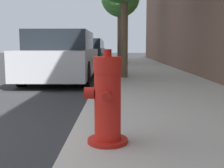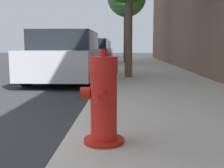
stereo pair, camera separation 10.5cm
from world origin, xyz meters
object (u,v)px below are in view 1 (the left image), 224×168
fire_hydrant (107,102)px  parked_car_near (63,57)px  parked_car_mid (86,52)px  parked_car_far (92,51)px

fire_hydrant → parked_car_near: size_ratio=0.20×
parked_car_mid → parked_car_far: parked_car_far is taller
fire_hydrant → parked_car_far: bearing=95.1°
parked_car_mid → parked_car_far: size_ratio=0.93×
fire_hydrant → parked_car_near: parked_car_near is taller
parked_car_near → fire_hydrant: bearing=-75.7°
fire_hydrant → parked_car_mid: bearing=96.8°
parked_car_near → parked_car_far: (-0.19, 12.72, -0.01)m
fire_hydrant → parked_car_far: size_ratio=0.19×
fire_hydrant → parked_car_near: (-1.44, 5.63, 0.18)m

